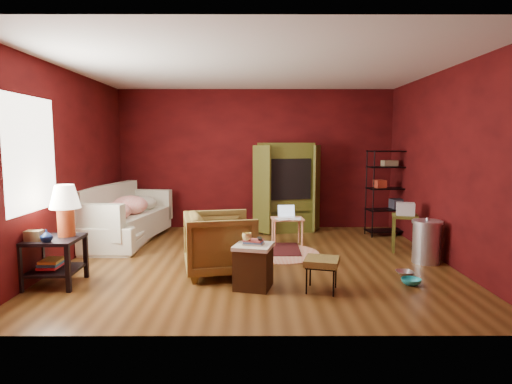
# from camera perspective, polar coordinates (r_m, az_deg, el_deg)

# --- Properties ---
(room) EXTENTS (5.54, 5.04, 2.84)m
(room) POSITION_cam_1_polar(r_m,az_deg,el_deg) (6.19, -0.37, 3.48)
(room) COLOR brown
(room) RESTS_ON ground
(sofa) EXTENTS (0.67, 2.21, 0.86)m
(sofa) POSITION_cam_1_polar(r_m,az_deg,el_deg) (7.86, -17.04, -3.27)
(sofa) COLOR beige
(sofa) RESTS_ON ground
(armchair) EXTENTS (0.99, 1.03, 0.91)m
(armchair) POSITION_cam_1_polar(r_m,az_deg,el_deg) (5.71, -4.85, -6.44)
(armchair) COLOR black
(armchair) RESTS_ON ground
(pet_bowl_steel) EXTENTS (0.23, 0.06, 0.23)m
(pet_bowl_steel) POSITION_cam_1_polar(r_m,az_deg,el_deg) (6.05, 19.22, -9.40)
(pet_bowl_steel) COLOR silver
(pet_bowl_steel) RESTS_ON ground
(pet_bowl_turquoise) EXTENTS (0.25, 0.10, 0.24)m
(pet_bowl_turquoise) POSITION_cam_1_polar(r_m,az_deg,el_deg) (5.69, 20.01, -10.37)
(pet_bowl_turquoise) COLOR #27B1B6
(pet_bowl_turquoise) RESTS_ON ground
(vase) EXTENTS (0.19, 0.19, 0.14)m
(vase) POSITION_cam_1_polar(r_m,az_deg,el_deg) (5.57, -26.15, -5.30)
(vase) COLOR #0D1D44
(vase) RESTS_ON side_table
(mug) EXTENTS (0.13, 0.11, 0.11)m
(mug) POSITION_cam_1_polar(r_m,az_deg,el_deg) (5.07, -1.22, -5.83)
(mug) COLOR #E5CF70
(mug) RESTS_ON hamper
(side_table) EXTENTS (0.63, 0.63, 1.23)m
(side_table) POSITION_cam_1_polar(r_m,az_deg,el_deg) (5.78, -24.71, -4.02)
(side_table) COLOR black
(side_table) RESTS_ON ground
(sofa_cushions) EXTENTS (1.22, 2.29, 0.91)m
(sofa_cushions) POSITION_cam_1_polar(r_m,az_deg,el_deg) (7.88, -17.22, -3.14)
(sofa_cushions) COLOR beige
(sofa_cushions) RESTS_ON sofa
(hamper) EXTENTS (0.53, 0.53, 0.61)m
(hamper) POSITION_cam_1_polar(r_m,az_deg,el_deg) (5.20, -0.35, -9.75)
(hamper) COLOR #3D210E
(hamper) RESTS_ON ground
(footstool) EXTENTS (0.47, 0.47, 0.39)m
(footstool) POSITION_cam_1_polar(r_m,az_deg,el_deg) (5.13, 8.76, -9.30)
(footstool) COLOR black
(footstool) RESTS_ON ground
(rug_round) EXTENTS (1.39, 1.39, 0.01)m
(rug_round) POSITION_cam_1_polar(r_m,az_deg,el_deg) (6.82, 3.13, -8.14)
(rug_round) COLOR #EDE0C5
(rug_round) RESTS_ON ground
(rug_oriental) EXTENTS (1.29, 0.86, 0.01)m
(rug_oriental) POSITION_cam_1_polar(r_m,az_deg,el_deg) (7.01, 0.52, -7.62)
(rug_oriental) COLOR #551618
(rug_oriental) RESTS_ON ground
(laptop_desk) EXTENTS (0.57, 0.46, 0.67)m
(laptop_desk) POSITION_cam_1_polar(r_m,az_deg,el_deg) (7.33, 4.18, -3.85)
(laptop_desk) COLOR #FFA374
(laptop_desk) RESTS_ON ground
(tv_armoire) EXTENTS (1.33, 0.92, 1.74)m
(tv_armoire) POSITION_cam_1_polar(r_m,az_deg,el_deg) (8.36, 4.02, 0.86)
(tv_armoire) COLOR brown
(tv_armoire) RESTS_ON ground
(wire_shelving) EXTENTS (0.83, 0.46, 1.60)m
(wire_shelving) POSITION_cam_1_polar(r_m,az_deg,el_deg) (8.37, 17.32, 0.39)
(wire_shelving) COLOR black
(wire_shelving) RESTS_ON ground
(small_stand) EXTENTS (0.49, 0.49, 0.79)m
(small_stand) POSITION_cam_1_polar(r_m,az_deg,el_deg) (7.24, 19.27, -2.93)
(small_stand) COLOR brown
(small_stand) RESTS_ON ground
(trash_can) EXTENTS (0.49, 0.49, 0.67)m
(trash_can) POSITION_cam_1_polar(r_m,az_deg,el_deg) (6.71, 21.77, -6.14)
(trash_can) COLOR silver
(trash_can) RESTS_ON ground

